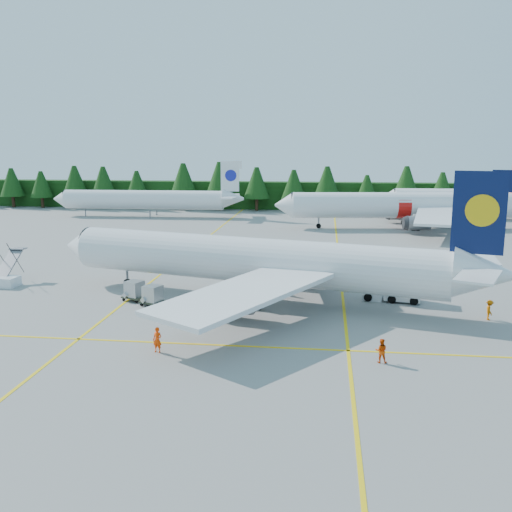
# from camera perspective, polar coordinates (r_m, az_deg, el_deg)

# --- Properties ---
(ground) EXTENTS (320.00, 320.00, 0.00)m
(ground) POSITION_cam_1_polar(r_m,az_deg,el_deg) (47.19, 1.59, -6.58)
(ground) COLOR gray
(ground) RESTS_ON ground
(taxi_stripe_a) EXTENTS (0.25, 120.00, 0.01)m
(taxi_stripe_a) POSITION_cam_1_polar(r_m,az_deg,el_deg) (68.76, -8.50, -1.01)
(taxi_stripe_a) COLOR yellow
(taxi_stripe_a) RESTS_ON ground
(taxi_stripe_b) EXTENTS (0.25, 120.00, 0.01)m
(taxi_stripe_b) POSITION_cam_1_polar(r_m,az_deg,el_deg) (66.35, 8.40, -1.46)
(taxi_stripe_b) COLOR yellow
(taxi_stripe_b) RESTS_ON ground
(taxi_stripe_cross) EXTENTS (80.00, 0.25, 0.01)m
(taxi_stripe_cross) POSITION_cam_1_polar(r_m,az_deg,el_deg) (41.54, 0.80, -9.09)
(taxi_stripe_cross) COLOR yellow
(taxi_stripe_cross) RESTS_ON ground
(treeline_hedge) EXTENTS (220.00, 4.00, 6.00)m
(treeline_hedge) POSITION_cam_1_polar(r_m,az_deg,el_deg) (127.32, 5.11, 6.02)
(treeline_hedge) COLOR black
(treeline_hedge) RESTS_ON ground
(airliner_navy) EXTENTS (41.50, 33.70, 12.32)m
(airliner_navy) POSITION_cam_1_polar(r_m,az_deg,el_deg) (53.09, -1.31, -0.43)
(airliner_navy) COLOR silver
(airliner_navy) RESTS_ON ground
(airliner_red) EXTENTS (44.41, 36.35, 12.93)m
(airliner_red) POSITION_cam_1_polar(r_m,az_deg,el_deg) (101.10, 14.01, 4.90)
(airliner_red) COLOR silver
(airliner_red) RESTS_ON ground
(airliner_far_left) EXTENTS (37.79, 4.73, 10.99)m
(airliner_far_left) POSITION_cam_1_polar(r_m,az_deg,el_deg) (116.39, -11.67, 5.57)
(airliner_far_left) COLOR silver
(airliner_far_left) RESTS_ON ground
(airliner_far_right) EXTENTS (41.49, 5.19, 12.06)m
(airliner_far_right) POSITION_cam_1_polar(r_m,az_deg,el_deg) (119.14, 21.56, 5.31)
(airliner_far_right) COLOR silver
(airliner_far_right) RESTS_ON ground
(airstairs) EXTENTS (3.87, 5.26, 3.39)m
(airstairs) POSITION_cam_1_polar(r_m,az_deg,el_deg) (64.38, -24.12, -2.05)
(airstairs) COLOR silver
(airstairs) RESTS_ON ground
(service_truck) EXTENTS (5.46, 2.77, 2.52)m
(service_truck) POSITION_cam_1_polar(r_m,az_deg,el_deg) (54.48, 13.47, -3.09)
(service_truck) COLOR white
(service_truck) RESTS_ON ground
(uld_pair) EXTENTS (4.68, 3.67, 1.56)m
(uld_pair) POSITION_cam_1_polar(r_m,az_deg,el_deg) (53.22, -11.19, -3.55)
(uld_pair) COLOR #323526
(uld_pair) RESTS_ON ground
(crew_a) EXTENTS (0.73, 0.55, 1.80)m
(crew_a) POSITION_cam_1_polar(r_m,az_deg,el_deg) (40.87, -9.84, -8.27)
(crew_a) COLOR #FA3E05
(crew_a) RESTS_ON ground
(crew_b) EXTENTS (0.85, 0.68, 1.66)m
(crew_b) POSITION_cam_1_polar(r_m,az_deg,el_deg) (39.41, 12.41, -9.23)
(crew_b) COLOR #DF3E04
(crew_b) RESTS_ON ground
(crew_c) EXTENTS (0.49, 0.71, 1.71)m
(crew_c) POSITION_cam_1_polar(r_m,az_deg,el_deg) (51.18, 22.31, -5.02)
(crew_c) COLOR #DC6604
(crew_c) RESTS_ON ground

